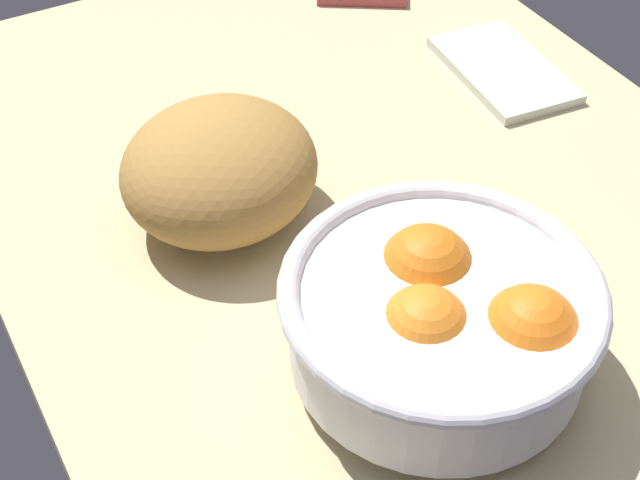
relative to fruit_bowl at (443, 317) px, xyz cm
name	(u,v)px	position (x,y,z in cm)	size (l,w,h in cm)	color
ground_plane	(343,178)	(23.75, -5.84, -7.10)	(80.72, 64.65, 3.00)	#C7B989
fruit_bowl	(443,317)	(0.00, 0.00, 0.00)	(22.59, 22.59, 10.01)	white
bread_loaf	(219,170)	(22.88, 6.55, -0.53)	(16.84, 15.84, 10.14)	#B0803D
napkin_folded	(503,69)	(28.77, -27.63, -5.09)	(15.86, 9.24, 1.03)	silver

